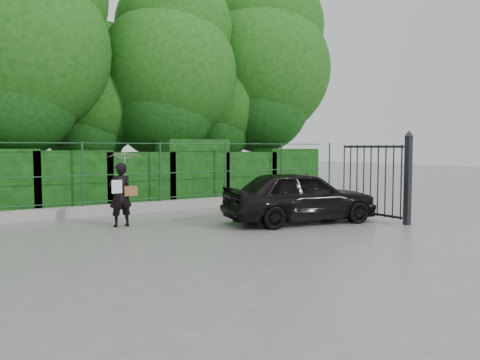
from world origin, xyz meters
TOP-DOWN VIEW (x-y plane):
  - ground at (0.00, 0.00)m, footprint 80.00×80.00m
  - kerb at (0.00, 4.50)m, footprint 14.00×0.25m
  - fence at (0.22, 4.50)m, footprint 14.13×0.06m
  - hedge at (-0.14, 5.50)m, footprint 14.20×1.20m
  - trees at (1.14, 7.74)m, footprint 17.10×6.15m
  - gate at (4.60, -0.72)m, footprint 0.22×2.33m
  - woman at (-1.42, 2.41)m, footprint 0.91×0.93m
  - car at (2.57, 0.51)m, footprint 4.21×2.29m

SIDE VIEW (x-z plane):
  - ground at x=0.00m, z-range 0.00..0.00m
  - kerb at x=0.00m, z-range 0.00..0.30m
  - car at x=2.57m, z-range 0.00..1.36m
  - hedge at x=-0.14m, z-range -0.14..2.10m
  - gate at x=4.60m, z-range 0.01..2.37m
  - fence at x=0.22m, z-range 0.30..2.10m
  - woman at x=-1.42m, z-range 0.29..2.14m
  - trees at x=1.14m, z-range 0.58..8.66m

